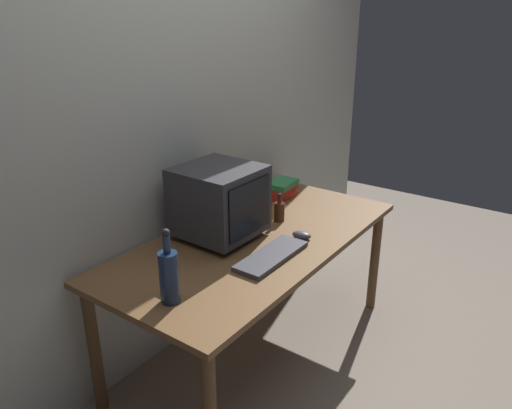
% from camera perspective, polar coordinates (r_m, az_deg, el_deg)
% --- Properties ---
extents(ground_plane, '(6.00, 6.00, 0.00)m').
position_cam_1_polar(ground_plane, '(2.89, 0.00, -16.49)').
color(ground_plane, gray).
extents(back_wall, '(4.00, 0.08, 2.50)m').
position_cam_1_polar(back_wall, '(2.63, -8.43, 9.68)').
color(back_wall, beige).
rests_on(back_wall, ground).
extents(desk, '(1.69, 0.81, 0.70)m').
position_cam_1_polar(desk, '(2.55, 0.00, -5.32)').
color(desk, brown).
rests_on(desk, ground).
extents(crt_monitor, '(0.38, 0.39, 0.37)m').
position_cam_1_polar(crt_monitor, '(2.46, -4.29, 0.37)').
color(crt_monitor, '#333338').
rests_on(crt_monitor, desk).
extents(keyboard, '(0.42, 0.15, 0.02)m').
position_cam_1_polar(keyboard, '(2.31, 1.82, -6.00)').
color(keyboard, '#3F3F47').
rests_on(keyboard, desk).
extents(computer_mouse, '(0.07, 0.11, 0.04)m').
position_cam_1_polar(computer_mouse, '(2.51, 5.33, -3.55)').
color(computer_mouse, '#3F3F47').
rests_on(computer_mouse, desk).
extents(bottle_tall, '(0.08, 0.08, 0.32)m').
position_cam_1_polar(bottle_tall, '(1.96, -10.10, -8.07)').
color(bottle_tall, navy).
rests_on(bottle_tall, desk).
extents(bottle_short, '(0.06, 0.06, 0.16)m').
position_cam_1_polar(bottle_short, '(2.69, 2.73, -0.73)').
color(bottle_short, '#472314').
rests_on(bottle_short, desk).
extents(book_stack, '(0.23, 0.16, 0.11)m').
position_cam_1_polar(book_stack, '(3.03, 2.93, 1.87)').
color(book_stack, red).
rests_on(book_stack, desk).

